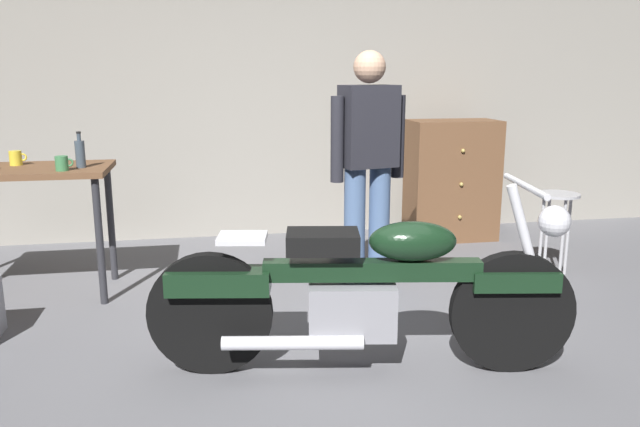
# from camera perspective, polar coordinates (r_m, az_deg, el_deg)

# --- Properties ---
(ground_plane) EXTENTS (12.00, 12.00, 0.00)m
(ground_plane) POSITION_cam_1_polar(r_m,az_deg,el_deg) (3.52, 1.68, -12.90)
(ground_plane) COLOR slate
(back_wall) EXTENTS (8.00, 0.12, 3.10)m
(back_wall) POSITION_cam_1_polar(r_m,az_deg,el_deg) (5.94, -3.95, 12.95)
(back_wall) COLOR gray
(back_wall) RESTS_ON ground_plane
(workbench) EXTENTS (1.30, 0.64, 0.90)m
(workbench) POSITION_cam_1_polar(r_m,az_deg,el_deg) (4.69, -26.38, 2.37)
(workbench) COLOR brown
(workbench) RESTS_ON ground_plane
(motorcycle) EXTENTS (2.17, 0.68, 1.00)m
(motorcycle) POSITION_cam_1_polar(r_m,az_deg,el_deg) (3.21, 4.15, -6.88)
(motorcycle) COLOR black
(motorcycle) RESTS_ON ground_plane
(person_standing) EXTENTS (0.56, 0.31, 1.67)m
(person_standing) POSITION_cam_1_polar(r_m,az_deg,el_deg) (4.39, 4.39, 4.85)
(person_standing) COLOR #4E6A96
(person_standing) RESTS_ON ground_plane
(shop_stool) EXTENTS (0.32, 0.32, 0.64)m
(shop_stool) POSITION_cam_1_polar(r_m,az_deg,el_deg) (5.04, 20.73, 0.15)
(shop_stool) COLOR #B2B2B7
(shop_stool) RESTS_ON ground_plane
(wooden_dresser) EXTENTS (0.80, 0.47, 1.10)m
(wooden_dresser) POSITION_cam_1_polar(r_m,az_deg,el_deg) (5.92, 11.89, 2.99)
(wooden_dresser) COLOR brown
(wooden_dresser) RESTS_ON ground_plane
(mug_green_speckled) EXTENTS (0.11, 0.08, 0.10)m
(mug_green_speckled) POSITION_cam_1_polar(r_m,az_deg,el_deg) (4.40, -22.42, 4.24)
(mug_green_speckled) COLOR #3D7F4C
(mug_green_speckled) RESTS_ON workbench
(mug_yellow_tall) EXTENTS (0.12, 0.08, 0.10)m
(mug_yellow_tall) POSITION_cam_1_polar(r_m,az_deg,el_deg) (4.79, -25.94, 4.56)
(mug_yellow_tall) COLOR yellow
(mug_yellow_tall) RESTS_ON workbench
(bottle) EXTENTS (0.06, 0.06, 0.24)m
(bottle) POSITION_cam_1_polar(r_m,az_deg,el_deg) (4.49, -20.99, 5.15)
(bottle) COLOR #3F4C59
(bottle) RESTS_ON workbench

